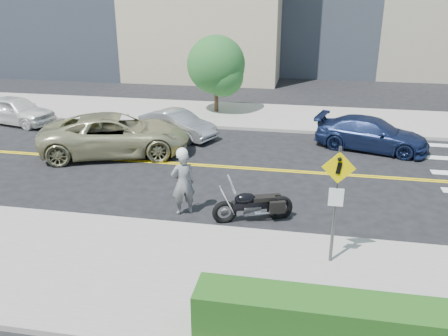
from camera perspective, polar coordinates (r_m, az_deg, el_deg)
ground_plane at (r=18.41m, az=-0.98°, el=0.22°), size 120.00×120.00×0.00m
sidewalk_near at (r=11.90m, az=-8.36°, el=-12.28°), size 60.00×5.00×0.15m
sidewalk_far at (r=25.43m, az=2.41°, el=6.35°), size 60.00×5.00×0.15m
hedge at (r=9.93m, az=24.21°, el=-17.81°), size 9.00×0.90×1.00m
pedestrian_sign at (r=11.52m, az=13.35°, el=-3.14°), size 0.78×0.08×3.00m
motorcyclist at (r=14.32m, az=-4.96°, el=-1.61°), size 0.87×0.78×2.13m
motorcycle at (r=14.02m, az=3.57°, el=-3.64°), size 2.46×1.50×1.43m
suv at (r=20.01m, az=-12.90°, el=3.95°), size 6.59×4.51×1.67m
parked_car_white at (r=26.11m, az=-23.75°, el=6.38°), size 4.38×2.53×1.40m
parked_car_silver at (r=21.87m, az=-5.61°, el=5.25°), size 3.94×2.71×1.23m
parked_car_blue at (r=21.08m, az=17.32°, el=3.94°), size 5.01×3.07×1.36m
tree_far_a at (r=25.47m, az=-0.96°, el=12.31°), size 3.06×3.06×4.19m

